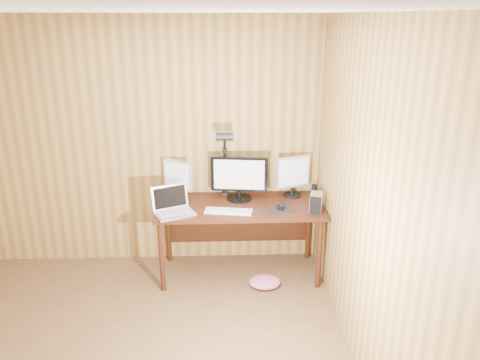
{
  "coord_description": "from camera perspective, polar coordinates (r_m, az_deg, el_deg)",
  "views": [
    {
      "loc": [
        0.77,
        -2.55,
        2.48
      ],
      "look_at": [
        0.93,
        1.58,
        1.02
      ],
      "focal_mm": 35.0,
      "sensor_mm": 36.0,
      "label": 1
    }
  ],
  "objects": [
    {
      "name": "monitor_right",
      "position": [
        4.69,
        6.45,
        0.59
      ],
      "size": [
        0.35,
        0.17,
        0.42
      ],
      "rotation": [
        0.0,
        0.0,
        0.38
      ],
      "color": "black",
      "rests_on": "desk"
    },
    {
      "name": "keyboard",
      "position": [
        4.35,
        -1.42,
        -3.81
      ],
      "size": [
        0.45,
        0.2,
        0.02
      ],
      "rotation": [
        0.0,
        0.0,
        -0.16
      ],
      "color": "white",
      "rests_on": "desk"
    },
    {
      "name": "phone",
      "position": [
        4.35,
        -0.36,
        -3.9
      ],
      "size": [
        0.08,
        0.11,
        0.01
      ],
      "rotation": [
        0.0,
        0.0,
        0.29
      ],
      "color": "silver",
      "rests_on": "desk"
    },
    {
      "name": "desk",
      "position": [
        4.64,
        -0.06,
        -4.06
      ],
      "size": [
        1.6,
        0.7,
        0.75
      ],
      "color": "#35160B",
      "rests_on": "floor"
    },
    {
      "name": "room_shell",
      "position": [
        2.93,
        -17.29,
        -6.27
      ],
      "size": [
        4.0,
        4.0,
        4.0
      ],
      "color": "brown",
      "rests_on": "ground"
    },
    {
      "name": "mousepad",
      "position": [
        4.44,
        4.95,
        -3.52
      ],
      "size": [
        0.25,
        0.21,
        0.0
      ],
      "primitive_type": "cube",
      "rotation": [
        0.0,
        0.0,
        0.15
      ],
      "color": "black",
      "rests_on": "desk"
    },
    {
      "name": "speaker",
      "position": [
        4.75,
        9.02,
        -1.33
      ],
      "size": [
        0.05,
        0.05,
        0.13
      ],
      "primitive_type": "cylinder",
      "color": "black",
      "rests_on": "desk"
    },
    {
      "name": "hard_drive",
      "position": [
        4.4,
        9.26,
        -2.72
      ],
      "size": [
        0.15,
        0.18,
        0.17
      ],
      "rotation": [
        0.0,
        0.0,
        -0.28
      ],
      "color": "silver",
      "rests_on": "desk"
    },
    {
      "name": "fabric_pile",
      "position": [
        4.62,
        3.05,
        -12.32
      ],
      "size": [
        0.33,
        0.28,
        0.1
      ],
      "primitive_type": null,
      "rotation": [
        0.0,
        0.0,
        0.09
      ],
      "color": "#C45F7F",
      "rests_on": "floor"
    },
    {
      "name": "laptop",
      "position": [
        4.37,
        -8.22,
        -3.22
      ],
      "size": [
        0.42,
        0.39,
        0.25
      ],
      "rotation": [
        0.0,
        0.0,
        0.43
      ],
      "color": "silver",
      "rests_on": "desk"
    },
    {
      "name": "monitor_left",
      "position": [
        4.68,
        -7.64,
        0.24
      ],
      "size": [
        0.3,
        0.22,
        0.39
      ],
      "rotation": [
        0.0,
        0.0,
        -0.61
      ],
      "color": "black",
      "rests_on": "desk"
    },
    {
      "name": "mouse",
      "position": [
        4.43,
        4.96,
        -3.27
      ],
      "size": [
        0.09,
        0.12,
        0.04
      ],
      "primitive_type": "ellipsoid",
      "rotation": [
        0.0,
        0.0,
        0.13
      ],
      "color": "black",
      "rests_on": "mousepad"
    },
    {
      "name": "monitor_center",
      "position": [
        4.58,
        -0.09,
        0.28
      ],
      "size": [
        0.56,
        0.24,
        0.44
      ],
      "rotation": [
        0.0,
        0.0,
        -0.12
      ],
      "color": "black",
      "rests_on": "desk"
    },
    {
      "name": "desk_lamp",
      "position": [
        4.55,
        -1.86,
        3.14
      ],
      "size": [
        0.17,
        0.24,
        0.73
      ],
      "rotation": [
        0.0,
        0.0,
        0.05
      ],
      "color": "black",
      "rests_on": "desk"
    }
  ]
}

